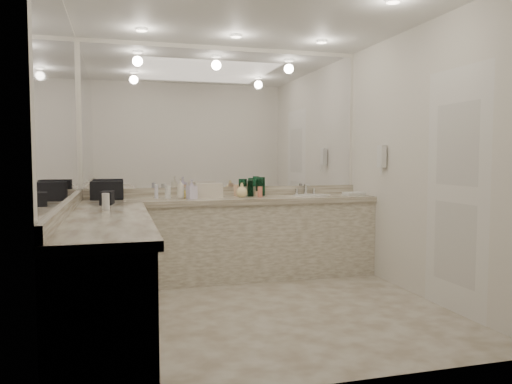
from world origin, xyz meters
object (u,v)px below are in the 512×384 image
object	(u,v)px
wall_phone	(382,156)
soap_bottle_a	(181,189)
cream_cosmetic_case	(209,190)
hand_towel	(354,194)
soap_bottle_c	(242,190)
soap_bottle_b	(192,189)
black_toiletry_bag	(107,191)
sink	(312,196)

from	to	relation	value
wall_phone	soap_bottle_a	distance (m)	2.19
cream_cosmetic_case	hand_towel	size ratio (longest dim) A/B	1.29
soap_bottle_a	soap_bottle_c	size ratio (longest dim) A/B	1.33
hand_towel	soap_bottle_b	bearing A→B (deg)	179.86
wall_phone	cream_cosmetic_case	xyz separation A→B (m)	(-1.79, 0.56, -0.37)
black_toiletry_bag	soap_bottle_a	bearing A→B (deg)	-3.98
soap_bottle_a	sink	bearing A→B (deg)	0.40
sink	wall_phone	distance (m)	0.91
cream_cosmetic_case	sink	bearing A→B (deg)	1.49
black_toiletry_bag	cream_cosmetic_case	size ratio (longest dim) A/B	1.13
cream_cosmetic_case	soap_bottle_c	size ratio (longest dim) A/B	1.80
black_toiletry_bag	hand_towel	bearing A→B (deg)	-2.80
hand_towel	soap_bottle_c	world-z (taller)	soap_bottle_c
hand_towel	wall_phone	bearing A→B (deg)	-73.40
wall_phone	soap_bottle_c	bearing A→B (deg)	161.17
sink	soap_bottle_b	bearing A→B (deg)	-176.42
wall_phone	hand_towel	xyz separation A→B (m)	(-0.12, 0.41, -0.43)
hand_towel	soap_bottle_c	bearing A→B (deg)	176.40
wall_phone	soap_bottle_c	distance (m)	1.56
black_toiletry_bag	soap_bottle_a	world-z (taller)	soap_bottle_a
soap_bottle_b	soap_bottle_c	world-z (taller)	soap_bottle_b
sink	wall_phone	xyz separation A→B (m)	(0.61, -0.50, 0.46)
sink	wall_phone	bearing A→B (deg)	-39.57
sink	hand_towel	size ratio (longest dim) A/B	1.95
soap_bottle_b	soap_bottle_c	bearing A→B (deg)	7.83
hand_towel	soap_bottle_a	distance (m)	1.99
hand_towel	soap_bottle_a	bearing A→B (deg)	177.64
soap_bottle_c	black_toiletry_bag	bearing A→B (deg)	177.93
soap_bottle_b	soap_bottle_c	size ratio (longest dim) A/B	1.29
sink	wall_phone	world-z (taller)	wall_phone
sink	cream_cosmetic_case	world-z (taller)	cream_cosmetic_case
sink	soap_bottle_c	size ratio (longest dim) A/B	2.73
black_toiletry_bag	soap_bottle_b	world-z (taller)	soap_bottle_b
sink	cream_cosmetic_case	distance (m)	1.19
wall_phone	black_toiletry_bag	bearing A→B (deg)	169.29
sink	soap_bottle_c	world-z (taller)	soap_bottle_c
sink	soap_bottle_b	distance (m)	1.41
sink	black_toiletry_bag	distance (m)	2.26
soap_bottle_b	black_toiletry_bag	bearing A→B (deg)	171.43
cream_cosmetic_case	soap_bottle_a	world-z (taller)	soap_bottle_a
sink	black_toiletry_bag	size ratio (longest dim) A/B	1.34
black_toiletry_bag	soap_bottle_c	distance (m)	1.43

